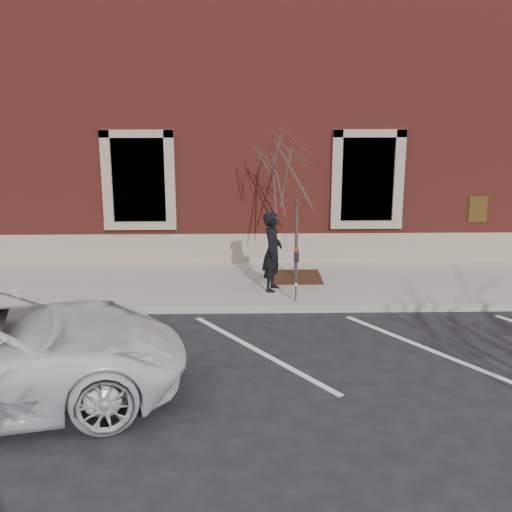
{
  "coord_description": "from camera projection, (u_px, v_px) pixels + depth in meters",
  "views": [
    {
      "loc": [
        -0.31,
        -13.24,
        4.77
      ],
      "look_at": [
        0.0,
        0.6,
        1.1
      ],
      "focal_mm": 45.0,
      "sensor_mm": 36.0,
      "label": 1
    }
  ],
  "objects": [
    {
      "name": "building_civic",
      "position": [
        251.0,
        111.0,
        20.48
      ],
      "size": [
        40.0,
        8.62,
        8.0
      ],
      "color": "maroon",
      "rests_on": "ground"
    },
    {
      "name": "man",
      "position": [
        272.0,
        252.0,
        14.8
      ],
      "size": [
        0.6,
        0.77,
        1.85
      ],
      "primitive_type": "imported",
      "rotation": [
        0.0,
        0.0,
        1.31
      ],
      "color": "black",
      "rests_on": "sidewalk_near"
    },
    {
      "name": "parking_meter",
      "position": [
        296.0,
        265.0,
        14.0
      ],
      "size": [
        0.11,
        0.08,
        1.2
      ],
      "rotation": [
        0.0,
        0.0,
        -0.33
      ],
      "color": "#595B60",
      "rests_on": "sidewalk_near"
    },
    {
      "name": "sapling",
      "position": [
        297.0,
        177.0,
        15.35
      ],
      "size": [
        2.15,
        2.15,
        3.59
      ],
      "color": "#45322A",
      "rests_on": "sidewalk_near"
    },
    {
      "name": "parking_stripes",
      "position": [
        259.0,
        352.0,
        11.89
      ],
      "size": [
        28.0,
        4.4,
        0.01
      ],
      "primitive_type": null,
      "color": "silver",
      "rests_on": "ground"
    },
    {
      "name": "ground",
      "position": [
        257.0,
        312.0,
        14.02
      ],
      "size": [
        120.0,
        120.0,
        0.0
      ],
      "primitive_type": "plane",
      "color": "#28282B",
      "rests_on": "ground"
    },
    {
      "name": "sidewalk_near",
      "position": [
        255.0,
        284.0,
        15.69
      ],
      "size": [
        40.0,
        3.5,
        0.15
      ],
      "primitive_type": "cube",
      "color": "gray",
      "rests_on": "ground"
    },
    {
      "name": "tree_grate",
      "position": [
        296.0,
        277.0,
        15.99
      ],
      "size": [
        1.25,
        1.25,
        0.03
      ],
      "primitive_type": "cube",
      "color": "#3F1D14",
      "rests_on": "sidewalk_near"
    },
    {
      "name": "curb_near",
      "position": [
        257.0,
        309.0,
        13.95
      ],
      "size": [
        40.0,
        0.12,
        0.15
      ],
      "primitive_type": "cube",
      "color": "#9E9E99",
      "rests_on": "ground"
    }
  ]
}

